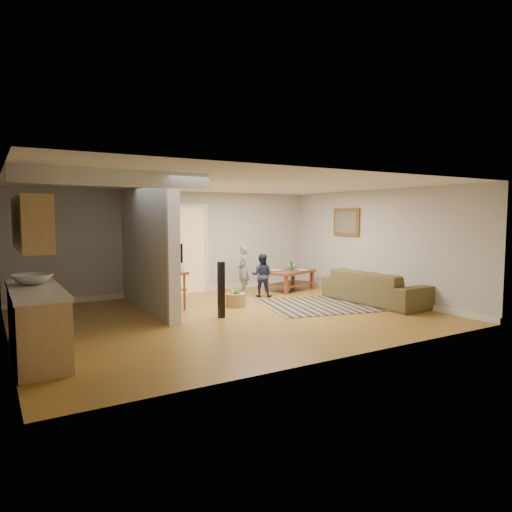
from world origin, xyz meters
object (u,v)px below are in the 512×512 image
Objects in this scene: child at (243,293)px; toddler at (262,297)px; speaker_left at (221,290)px; speaker_right at (139,280)px; tv_console at (167,273)px; sofa at (375,303)px; toy_basket at (236,299)px; coffee_table at (290,275)px.

toddler is (0.09, -0.73, 0.00)m from child.
speaker_left is at bearing -22.32° from child.
speaker_right is at bearing 102.92° from speaker_left.
child is at bearing -42.01° from toddler.
tv_console is 1.20× the size of speaker_left.
sofa is 3.06m from toy_basket.
coffee_table is 1.46× the size of toddler.
toddler is at bearing -5.94° from tv_console.
toddler is at bearing 22.38° from child.
coffee_table is at bearing -117.14° from toddler.
tv_console reaches higher than toy_basket.
tv_console is 1.20m from speaker_right.
speaker_right is (-3.71, 0.72, 0.04)m from coffee_table.
speaker_left is (-3.53, 0.42, 0.53)m from sofa.
toddler is (-1.72, 1.93, 0.00)m from sofa.
toy_basket is at bearing 64.41° from sofa.
speaker_left is 1.16m from toy_basket.
coffee_table is 1.31m from child.
tv_console is 1.54m from toy_basket.
tv_console is 2.44m from child.
sofa is 2.58m from toddler.
toddler is (-1.13, -0.46, -0.40)m from coffee_table.
speaker_left is at bearing -77.09° from tv_console.
toddler is (1.82, 1.51, -0.53)m from speaker_left.
speaker_right is 0.87× the size of toddler.
toy_basket is at bearing -152.35° from coffee_table.
tv_console reaches higher than speaker_right.
sofa is 3.60m from speaker_left.
tv_console reaches higher than sofa.
toy_basket is 0.41× the size of toddler.
toddler is (2.58, -1.18, -0.44)m from speaker_right.
speaker_right is at bearing 97.85° from tv_console.
coffee_table is 2.50m from toy_basket.
coffee_table is at bearing 1.89° from tv_console.
speaker_left is 2.42m from toddler.
toy_basket is at bearing 44.64° from speaker_left.
toddler is (2.32, -0.03, -0.70)m from tv_console.
coffee_table is at bearing -10.63° from speaker_right.
speaker_left is 2.51× the size of toy_basket.
speaker_right is 2.87m from toddler.
sofa is at bearing -35.53° from speaker_right.
speaker_left is (-2.95, -1.97, 0.13)m from coffee_table.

